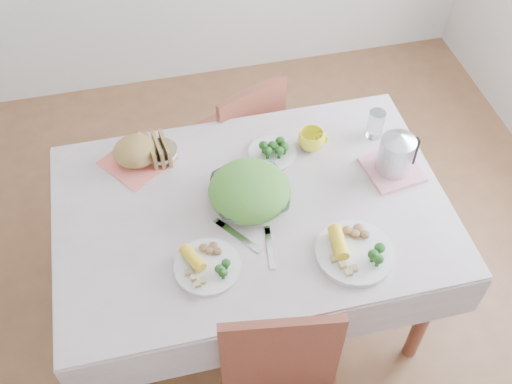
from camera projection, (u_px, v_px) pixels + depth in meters
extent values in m
plane|color=brown|center=(253.00, 306.00, 2.88)|extent=(3.60, 3.60, 0.00)
cube|color=brown|center=(253.00, 262.00, 2.59)|extent=(1.40, 0.90, 0.75)
cube|color=beige|center=(252.00, 208.00, 2.30)|extent=(1.50, 1.00, 0.01)
cube|color=brown|center=(232.00, 132.00, 2.98)|extent=(0.50, 0.50, 0.85)
imported|color=white|center=(250.00, 196.00, 2.28)|extent=(0.30, 0.30, 0.07)
cylinder|color=white|center=(207.00, 267.00, 2.10)|extent=(0.26, 0.26, 0.02)
cylinder|color=white|center=(354.00, 253.00, 2.14)|extent=(0.38, 0.38, 0.02)
cylinder|color=beige|center=(272.00, 153.00, 2.46)|extent=(0.27, 0.27, 0.02)
cube|color=#FF7464|center=(138.00, 161.00, 2.45)|extent=(0.34, 0.34, 0.00)
ellipsoid|color=olive|center=(136.00, 151.00, 2.40)|extent=(0.23, 0.23, 0.11)
imported|color=white|center=(161.00, 153.00, 2.45)|extent=(0.18, 0.18, 0.04)
imported|color=#FFF328|center=(311.00, 140.00, 2.47)|extent=(0.13, 0.13, 0.09)
cylinder|color=white|center=(376.00, 124.00, 2.49)|extent=(0.08, 0.08, 0.13)
cube|color=pink|center=(392.00, 169.00, 2.41)|extent=(0.24, 0.24, 0.02)
cylinder|color=#B2B5BA|center=(397.00, 150.00, 2.32)|extent=(0.17, 0.17, 0.19)
cube|color=silver|center=(239.00, 236.00, 2.20)|extent=(0.15, 0.19, 0.00)
cube|color=silver|center=(270.00, 248.00, 2.17)|extent=(0.04, 0.18, 0.00)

